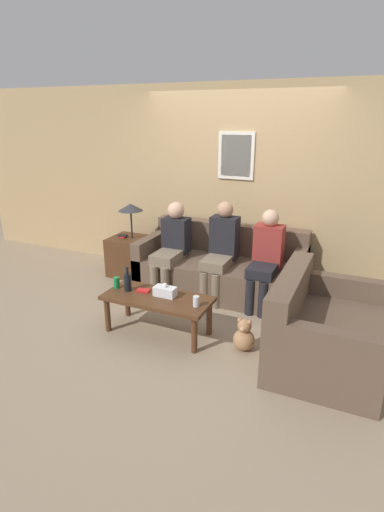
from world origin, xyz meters
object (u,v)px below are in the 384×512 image
(person_middle, at_px, (221,248))
(teddy_bear, at_px, (244,336))
(drinking_glass, at_px, (196,301))
(couch_main, at_px, (221,269))
(coffee_table, at_px, (158,302))
(person_left, at_px, (172,244))
(person_right, at_px, (266,256))
(wine_bottle, at_px, (128,282))
(couch_side, at_px, (323,333))

(person_middle, bearing_deg, teddy_bear, -58.95)
(drinking_glass, bearing_deg, person_middle, 99.00)
(couch_main, distance_m, coffee_table, 1.34)
(person_middle, bearing_deg, person_left, -174.93)
(person_right, bearing_deg, drinking_glass, -108.49)
(teddy_bear, bearing_deg, wine_bottle, -177.93)
(couch_side, relative_size, drinking_glass, 12.34)
(couch_main, xyz_separation_m, person_right, (0.62, -0.19, 0.34))
(coffee_table, height_order, drinking_glass, drinking_glass)
(coffee_table, bearing_deg, couch_main, 80.54)
(person_right, bearing_deg, person_left, -178.88)
(teddy_bear, bearing_deg, person_right, 94.65)
(drinking_glass, bearing_deg, teddy_bear, 10.91)
(couch_main, relative_size, coffee_table, 1.85)
(coffee_table, distance_m, person_middle, 1.22)
(wine_bottle, height_order, teddy_bear, wine_bottle)
(wine_bottle, bearing_deg, drinking_glass, -3.12)
(drinking_glass, bearing_deg, couch_main, 99.94)
(wine_bottle, distance_m, drinking_glass, 0.82)
(drinking_glass, relative_size, teddy_bear, 0.32)
(person_left, bearing_deg, couch_side, -24.30)
(couch_side, distance_m, coffee_table, 1.66)
(couch_side, bearing_deg, person_right, 40.38)
(couch_side, relative_size, wine_bottle, 4.84)
(wine_bottle, bearing_deg, couch_side, 4.92)
(coffee_table, relative_size, teddy_bear, 3.37)
(teddy_bear, bearing_deg, person_left, 141.63)
(couch_side, height_order, wine_bottle, couch_side)
(couch_side, bearing_deg, drinking_glass, 100.38)
(coffee_table, relative_size, drinking_glass, 10.63)
(coffee_table, xyz_separation_m, wine_bottle, (-0.36, 0.01, 0.16))
(couch_side, relative_size, coffee_table, 1.16)
(drinking_glass, relative_size, person_middle, 0.09)
(teddy_bear, bearing_deg, couch_side, 10.02)
(person_right, bearing_deg, teddy_bear, -85.35)
(person_middle, height_order, person_right, person_middle)
(couch_side, xyz_separation_m, wine_bottle, (-2.01, -0.17, 0.23))
(wine_bottle, bearing_deg, couch_main, 66.04)
(wine_bottle, xyz_separation_m, person_left, (-0.03, 1.09, 0.10))
(couch_side, xyz_separation_m, drinking_glass, (-1.19, -0.22, 0.18))
(couch_side, height_order, coffee_table, couch_side)
(couch_side, height_order, person_right, person_right)
(person_middle, bearing_deg, couch_main, 106.79)
(wine_bottle, height_order, person_right, person_right)
(wine_bottle, distance_m, person_right, 1.64)
(coffee_table, bearing_deg, teddy_bear, 3.34)
(person_left, distance_m, person_middle, 0.66)
(drinking_glass, distance_m, person_middle, 1.22)
(person_left, bearing_deg, teddy_bear, -38.37)
(coffee_table, bearing_deg, person_middle, 76.97)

